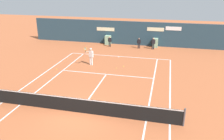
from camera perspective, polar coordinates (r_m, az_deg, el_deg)
ground_plane at (r=14.65m, az=-7.31°, el=-9.22°), size 80.00×80.00×0.01m
tennis_net at (r=13.94m, az=-8.24°, el=-8.53°), size 12.10×0.10×1.07m
sponsor_back_wall at (r=29.21m, az=3.96°, el=9.00°), size 25.00×1.02×2.91m
player_on_baseline at (r=21.68m, az=-5.26°, el=3.69°), size 0.77×0.67×1.85m
ball_kid_left_post at (r=27.45m, az=10.14°, el=6.65°), size 0.45×0.22×1.38m
ball_kid_centre_post at (r=28.22m, az=-0.56°, el=7.21°), size 0.41×0.21×1.25m
ball_kid_right_post at (r=27.60m, az=6.67°, el=6.78°), size 0.42×0.18×1.27m
tennis_ball_near_service_line at (r=21.35m, az=-13.52°, el=0.24°), size 0.07×0.07×0.07m
tennis_ball_by_sideline at (r=21.45m, az=2.86°, el=0.90°), size 0.07×0.07×0.07m
tennis_ball_mid_court at (r=21.01m, az=1.06°, el=0.50°), size 0.07×0.07×0.07m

